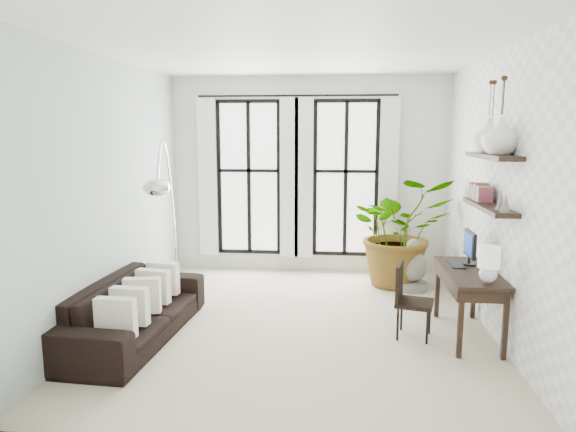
# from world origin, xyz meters

# --- Properties ---
(floor) EXTENTS (5.00, 5.00, 0.00)m
(floor) POSITION_xyz_m (0.00, 0.00, 0.00)
(floor) COLOR beige
(floor) RESTS_ON ground
(ceiling) EXTENTS (5.00, 5.00, 0.00)m
(ceiling) POSITION_xyz_m (0.00, 0.00, 3.20)
(ceiling) COLOR white
(ceiling) RESTS_ON wall_back
(wall_left) EXTENTS (0.00, 5.00, 5.00)m
(wall_left) POSITION_xyz_m (-2.25, 0.00, 1.60)
(wall_left) COLOR #A6B9B1
(wall_left) RESTS_ON floor
(wall_right) EXTENTS (0.00, 5.00, 5.00)m
(wall_right) POSITION_xyz_m (2.25, 0.00, 1.60)
(wall_right) COLOR white
(wall_right) RESTS_ON floor
(wall_back) EXTENTS (4.50, 0.00, 4.50)m
(wall_back) POSITION_xyz_m (0.00, 2.50, 1.60)
(wall_back) COLOR white
(wall_back) RESTS_ON floor
(windows) EXTENTS (3.26, 0.13, 2.65)m
(windows) POSITION_xyz_m (-0.20, 2.43, 1.56)
(windows) COLOR white
(windows) RESTS_ON wall_back
(wall_shelves) EXTENTS (0.25, 1.30, 0.60)m
(wall_shelves) POSITION_xyz_m (2.11, -0.18, 1.73)
(wall_shelves) COLOR black
(wall_shelves) RESTS_ON wall_right
(sofa) EXTENTS (1.05, 2.32, 0.66)m
(sofa) POSITION_xyz_m (-1.80, -0.61, 0.33)
(sofa) COLOR black
(sofa) RESTS_ON floor
(throw_pillows) EXTENTS (0.40, 1.52, 0.40)m
(throw_pillows) POSITION_xyz_m (-1.70, -0.61, 0.50)
(throw_pillows) COLOR silver
(throw_pillows) RESTS_ON sofa
(plant) EXTENTS (1.72, 1.56, 1.66)m
(plant) POSITION_xyz_m (1.41, 1.77, 0.83)
(plant) COLOR #2D7228
(plant) RESTS_ON floor
(desk) EXTENTS (0.55, 1.31, 1.17)m
(desk) POSITION_xyz_m (1.95, -0.27, 0.72)
(desk) COLOR black
(desk) RESTS_ON floor
(desk_chair) EXTENTS (0.49, 0.49, 0.84)m
(desk_chair) POSITION_xyz_m (1.27, -0.28, 0.48)
(desk_chair) COLOR black
(desk_chair) RESTS_ON floor
(arc_lamp) EXTENTS (0.71, 2.10, 2.22)m
(arc_lamp) POSITION_xyz_m (-1.70, 0.33, 1.73)
(arc_lamp) COLOR silver
(arc_lamp) RESTS_ON floor
(buddha) EXTENTS (0.43, 0.43, 0.77)m
(buddha) POSITION_xyz_m (1.59, 1.49, 0.32)
(buddha) COLOR gray
(buddha) RESTS_ON floor
(vase_a) EXTENTS (0.37, 0.37, 0.38)m
(vase_a) POSITION_xyz_m (2.11, -0.47, 2.27)
(vase_a) COLOR white
(vase_a) RESTS_ON shelf_upper
(vase_b) EXTENTS (0.37, 0.37, 0.38)m
(vase_b) POSITION_xyz_m (2.11, -0.07, 2.27)
(vase_b) COLOR white
(vase_b) RESTS_ON shelf_upper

